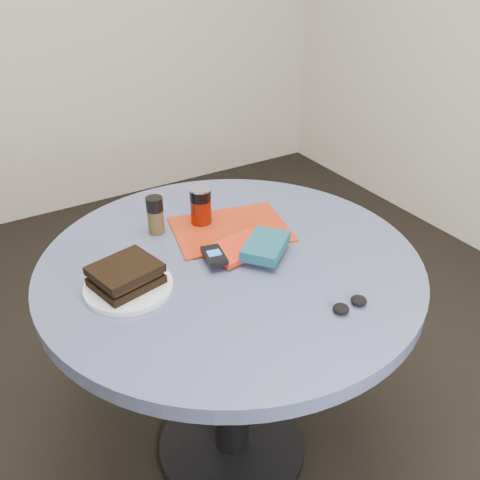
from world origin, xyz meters
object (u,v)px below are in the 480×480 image
soda_can (201,206)px  pepper_grinder (155,215)px  red_book (239,248)px  headphones (350,305)px  table (231,309)px  magazine (231,229)px  novel (266,246)px  plate (129,287)px  mp3_player (214,255)px  sandwich (126,275)px

soda_can → pepper_grinder: soda_can is taller
soda_can → red_book: 0.19m
pepper_grinder → headphones: size_ratio=1.16×
table → magazine: size_ratio=3.13×
table → magazine: (0.08, 0.13, 0.17)m
soda_can → novel: bearing=-76.0°
plate → soda_can: bearing=33.0°
pepper_grinder → mp3_player: size_ratio=1.15×
sandwich → mp3_player: sandwich is taller
table → mp3_player: mp3_player is taller
table → sandwich: 0.34m
table → mp3_player: (-0.05, 0.00, 0.19)m
mp3_player → headphones: bearing=-61.0°
red_book → sandwich: bearing=170.8°
magazine → headphones: (0.05, -0.45, 0.01)m
sandwich → magazine: bearing=17.8°
pepper_grinder → sandwich: bearing=-128.7°
soda_can → mp3_player: size_ratio=1.21×
pepper_grinder → novel: (0.19, -0.27, -0.02)m
table → red_book: 0.18m
magazine → plate: bearing=-148.3°
table → soda_can: bearing=83.3°
red_book → pepper_grinder: bearing=115.4°
magazine → headphones: size_ratio=3.37×
soda_can → headphones: size_ratio=1.22×
soda_can → pepper_grinder: (-0.13, 0.02, -0.00)m
table → novel: size_ratio=6.86×
magazine → soda_can: bearing=138.6°
soda_can → mp3_player: soda_can is taller
sandwich → red_book: sandwich is taller
plate → pepper_grinder: size_ratio=1.94×
novel → headphones: novel is taller
magazine → mp3_player: 0.18m
soda_can → pepper_grinder: size_ratio=1.05×
plate → magazine: (0.35, 0.12, -0.00)m
magazine → red_book: (-0.04, -0.11, 0.01)m
table → red_book: bearing=26.8°
table → sandwich: bearing=176.3°
pepper_grinder → mp3_player: pepper_grinder is taller
table → soda_can: size_ratio=8.69×
plate → magazine: plate is taller
red_book → plate: bearing=171.7°
soda_can → headphones: soda_can is taller
magazine → mp3_player: mp3_player is taller
pepper_grinder → headphones: bearing=-66.5°
red_book → novel: (0.05, -0.06, 0.02)m
sandwich → soda_can: (0.30, 0.19, 0.02)m
table → red_book: size_ratio=6.00×
table → soda_can: 0.30m
pepper_grinder → red_book: bearing=-55.1°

